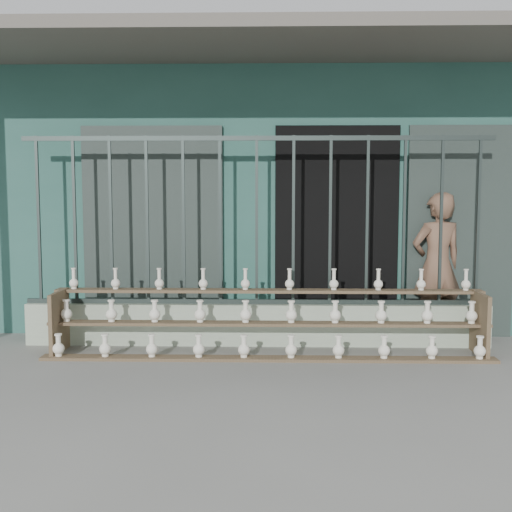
{
  "coord_description": "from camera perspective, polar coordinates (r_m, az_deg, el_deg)",
  "views": [
    {
      "loc": [
        0.16,
        -5.54,
        1.65
      ],
      "look_at": [
        0.0,
        1.0,
        1.0
      ],
      "focal_mm": 45.0,
      "sensor_mm": 36.0,
      "label": 1
    }
  ],
  "objects": [
    {
      "name": "security_fence",
      "position": [
        6.85,
        0.06,
        3.15
      ],
      "size": [
        5.0,
        0.04,
        1.8
      ],
      "color": "#283330",
      "rests_on": "parapet_wall"
    },
    {
      "name": "parapet_wall",
      "position": [
        6.99,
        0.06,
        -6.09
      ],
      "size": [
        5.0,
        0.2,
        0.45
      ],
      "primitive_type": "cube",
      "color": "#A9BAA0",
      "rests_on": "ground"
    },
    {
      "name": "shelf_rack",
      "position": [
        6.56,
        1.06,
        -5.7
      ],
      "size": [
        4.5,
        0.68,
        0.85
      ],
      "color": "brown",
      "rests_on": "ground"
    },
    {
      "name": "ground",
      "position": [
        5.79,
        -0.24,
        -10.9
      ],
      "size": [
        60.0,
        60.0,
        0.0
      ],
      "primitive_type": "plane",
      "color": "slate"
    },
    {
      "name": "elderly_woman",
      "position": [
        7.49,
        15.79,
        -0.86
      ],
      "size": [
        0.69,
        0.54,
        1.65
      ],
      "primitive_type": "imported",
      "rotation": [
        0.0,
        0.0,
        3.4
      ],
      "color": "brown",
      "rests_on": "ground"
    },
    {
      "name": "workshop_building",
      "position": [
        9.78,
        0.49,
        5.5
      ],
      "size": [
        7.4,
        6.6,
        3.21
      ],
      "color": "#28544A",
      "rests_on": "ground"
    }
  ]
}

